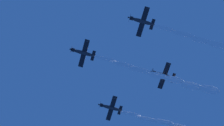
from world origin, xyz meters
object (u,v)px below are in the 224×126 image
at_px(airplane_left_wingman, 141,21).
at_px(airplane_right_wingman, 110,108).
at_px(airplane_slot_tail, 163,75).
at_px(airplane_lead, 83,53).

bearing_deg(airplane_left_wingman, airplane_right_wingman, -75.79).
xyz_separation_m(airplane_right_wingman, airplane_slot_tail, (-14.08, 11.09, 0.66)).
height_order(airplane_right_wingman, airplane_slot_tail, airplane_slot_tail).
bearing_deg(airplane_lead, airplane_slot_tail, -166.26).
height_order(airplane_left_wingman, airplane_right_wingman, airplane_left_wingman).
distance_m(airplane_lead, airplane_left_wingman, 17.96).
distance_m(airplane_left_wingman, airplane_slot_tail, 17.03).
bearing_deg(airplane_slot_tail, airplane_left_wingman, 64.29).
bearing_deg(airplane_right_wingman, airplane_slot_tail, 141.77).
relative_size(airplane_left_wingman, airplane_right_wingman, 1.00).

